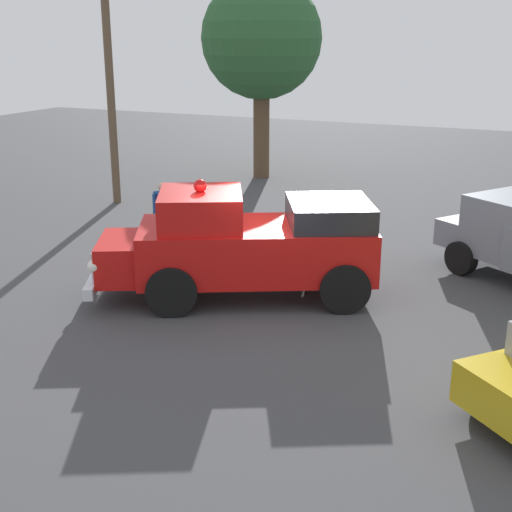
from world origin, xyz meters
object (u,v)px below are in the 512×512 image
object	(u,v)px
vintage_fire_truck	(245,243)
oak_tree_right	(262,39)
spectator_standing	(163,208)
utility_pole	(110,83)

from	to	relation	value
vintage_fire_truck	oak_tree_right	xyz separation A→B (m)	(12.07, 4.92, 4.00)
spectator_standing	oak_tree_right	world-z (taller)	oak_tree_right
vintage_fire_truck	utility_pole	bearing A→B (deg)	51.03
spectator_standing	utility_pole	distance (m)	5.99
vintage_fire_truck	spectator_standing	world-z (taller)	vintage_fire_truck
spectator_standing	utility_pole	bearing A→B (deg)	48.84
vintage_fire_truck	oak_tree_right	size ratio (longest dim) A/B	0.84
vintage_fire_truck	utility_pole	world-z (taller)	utility_pole
vintage_fire_truck	utility_pole	size ratio (longest dim) A/B	0.83
utility_pole	oak_tree_right	bearing A→B (deg)	-24.54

